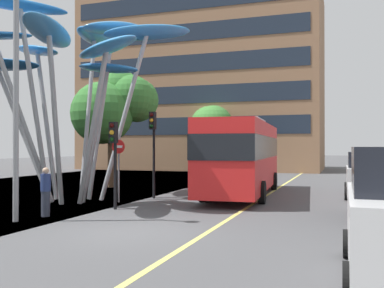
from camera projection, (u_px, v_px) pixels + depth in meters
name	position (u px, v px, depth m)	size (l,w,h in m)	color
ground	(106.00, 232.00, 12.66)	(120.00, 240.00, 0.10)	#4C4C4F
red_bus	(242.00, 154.00, 21.72)	(3.29, 10.99, 3.73)	red
leaf_sculpture	(72.00, 53.00, 19.44)	(10.87, 10.26, 8.54)	#9EA0A5
traffic_light_kerb_near	(114.00, 146.00, 16.81)	(0.28, 0.42, 3.31)	black
traffic_light_kerb_far	(153.00, 136.00, 20.45)	(0.28, 0.42, 3.97)	black
car_parked_far	(367.00, 176.00, 20.80)	(2.01, 4.29, 2.13)	silver
street_lamp	(23.00, 62.00, 14.07)	(1.40, 0.44, 8.03)	gray
tree_pavement_near	(117.00, 104.00, 26.37)	(4.70, 4.54, 7.02)	brown
tree_pavement_far	(212.00, 128.00, 42.00)	(4.38, 4.97, 6.27)	brown
pedestrian	(46.00, 192.00, 15.15)	(0.34, 0.34, 1.67)	#2D3342
no_entry_sign	(119.00, 161.00, 19.13)	(0.60, 0.12, 2.68)	gray
backdrop_building	(203.00, 85.00, 48.77)	(25.13, 11.26, 18.27)	#936B4C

